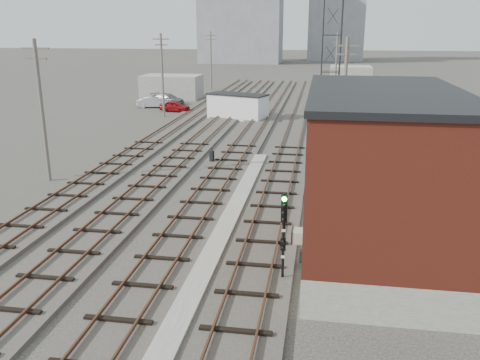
% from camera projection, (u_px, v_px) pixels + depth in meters
% --- Properties ---
extents(ground, '(320.00, 320.00, 0.00)m').
position_uv_depth(ground, '(285.00, 101.00, 69.23)').
color(ground, '#282621').
rests_on(ground, ground).
extents(track_right, '(3.20, 90.00, 0.39)m').
position_uv_depth(track_right, '(295.00, 130.00, 48.97)').
color(track_right, '#332D28').
rests_on(track_right, ground).
extents(track_mid_right, '(3.20, 90.00, 0.39)m').
position_uv_depth(track_mid_right, '(254.00, 129.00, 49.58)').
color(track_mid_right, '#332D28').
rests_on(track_mid_right, ground).
extents(track_mid_left, '(3.20, 90.00, 0.39)m').
position_uv_depth(track_mid_left, '(214.00, 128.00, 50.19)').
color(track_mid_left, '#332D28').
rests_on(track_mid_left, ground).
extents(track_left, '(3.20, 90.00, 0.39)m').
position_uv_depth(track_left, '(175.00, 126.00, 50.80)').
color(track_left, '#332D28').
rests_on(track_left, ground).
extents(platform_curb, '(0.90, 28.00, 0.26)m').
position_uv_depth(platform_curb, '(228.00, 224.00, 25.64)').
color(platform_curb, gray).
rests_on(platform_curb, ground).
extents(brick_building, '(6.54, 12.20, 7.22)m').
position_uv_depth(brick_building, '(380.00, 174.00, 21.67)').
color(brick_building, gray).
rests_on(brick_building, ground).
extents(lattice_tower, '(1.60, 1.60, 15.00)m').
position_uv_depth(lattice_tower, '(331.00, 54.00, 42.59)').
color(lattice_tower, black).
rests_on(lattice_tower, ground).
extents(utility_pole_left_a, '(1.80, 0.24, 9.00)m').
position_uv_depth(utility_pole_left_a, '(42.00, 107.00, 31.94)').
color(utility_pole_left_a, '#595147').
rests_on(utility_pole_left_a, ground).
extents(utility_pole_left_b, '(1.80, 0.24, 9.00)m').
position_uv_depth(utility_pole_left_b, '(162.00, 73.00, 55.57)').
color(utility_pole_left_b, '#595147').
rests_on(utility_pole_left_b, ground).
extents(utility_pole_left_c, '(1.80, 0.24, 9.00)m').
position_uv_depth(utility_pole_left_c, '(211.00, 59.00, 79.19)').
color(utility_pole_left_c, '#595147').
rests_on(utility_pole_left_c, ground).
extents(utility_pole_right_a, '(1.80, 0.24, 9.00)m').
position_uv_depth(utility_pole_right_a, '(344.00, 97.00, 36.61)').
color(utility_pole_right_a, '#595147').
rests_on(utility_pole_right_a, ground).
extents(utility_pole_right_b, '(1.80, 0.24, 9.00)m').
position_uv_depth(utility_pole_right_b, '(336.00, 66.00, 64.96)').
color(utility_pole_right_b, '#595147').
rests_on(utility_pole_right_b, ground).
extents(apartment_left, '(22.00, 14.00, 30.00)m').
position_uv_depth(apartment_left, '(241.00, 6.00, 138.50)').
color(apartment_left, gray).
rests_on(apartment_left, ground).
extents(apartment_right, '(16.00, 12.00, 26.00)m').
position_uv_depth(apartment_right, '(336.00, 15.00, 149.29)').
color(apartment_right, gray).
rests_on(apartment_right, ground).
extents(shed_left, '(8.00, 5.00, 3.20)m').
position_uv_depth(shed_left, '(172.00, 87.00, 71.20)').
color(shed_left, gray).
rests_on(shed_left, ground).
extents(shed_right, '(6.00, 6.00, 4.00)m').
position_uv_depth(shed_right, '(350.00, 80.00, 76.73)').
color(shed_right, gray).
rests_on(shed_right, ground).
extents(signal_mast, '(0.40, 0.40, 3.67)m').
position_uv_depth(signal_mast, '(284.00, 233.00, 19.47)').
color(signal_mast, gray).
rests_on(signal_mast, ground).
extents(switch_stand, '(0.34, 0.34, 1.17)m').
position_uv_depth(switch_stand, '(212.00, 157.00, 37.19)').
color(switch_stand, black).
rests_on(switch_stand, ground).
extents(site_trailer, '(7.06, 4.82, 2.73)m').
position_uv_depth(site_trailer, '(238.00, 106.00, 55.26)').
color(site_trailer, white).
rests_on(site_trailer, ground).
extents(car_red, '(3.83, 2.02, 1.24)m').
position_uv_depth(car_red, '(175.00, 106.00, 60.16)').
color(car_red, maroon).
rests_on(car_red, ground).
extents(car_silver, '(4.15, 2.07, 1.31)m').
position_uv_depth(car_silver, '(153.00, 102.00, 63.15)').
color(car_silver, '#B8BAC1').
rests_on(car_silver, ground).
extents(car_grey, '(5.05, 3.45, 1.36)m').
position_uv_depth(car_grey, '(168.00, 99.00, 65.90)').
color(car_grey, slate).
rests_on(car_grey, ground).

